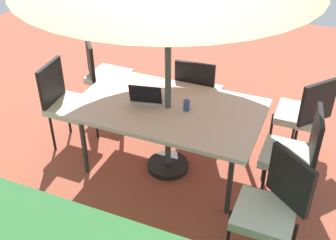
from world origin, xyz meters
name	(u,v)px	position (x,y,z in m)	size (l,w,h in m)	color
ground_plane	(168,168)	(0.00, 0.00, -0.01)	(10.00, 10.00, 0.02)	#9E4C38
dining_table	(168,111)	(0.00, 0.00, 0.71)	(1.82, 1.07, 0.76)	silver
chair_southeast	(104,73)	(1.17, -0.75, 0.55)	(0.58, 0.58, 0.98)	silver
chair_south	(197,92)	(-0.05, -0.75, 0.55)	(0.47, 0.48, 0.98)	silver
chair_southwest	(304,113)	(-1.22, -0.76, 0.55)	(0.58, 0.58, 0.98)	silver
chair_east	(66,101)	(1.20, 0.01, 0.55)	(0.48, 0.47, 0.98)	silver
chair_northwest	(272,206)	(-1.17, 0.72, 0.55)	(0.58, 0.58, 0.98)	silver
chair_west	(295,152)	(-1.24, -0.05, 0.55)	(0.49, 0.48, 0.98)	silver
laptop	(147,97)	(0.23, -0.02, 0.81)	(0.36, 0.31, 0.21)	#B7B7BC
cup	(186,105)	(-0.18, -0.01, 0.82)	(0.06, 0.06, 0.10)	#334C99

